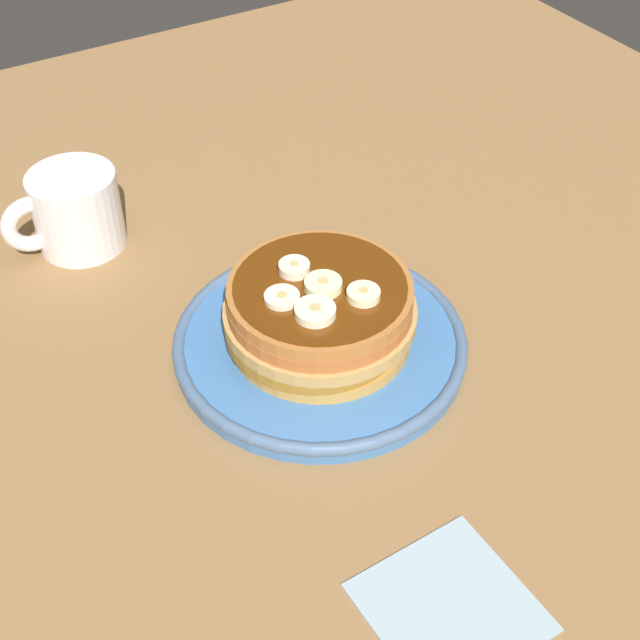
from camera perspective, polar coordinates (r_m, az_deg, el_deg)
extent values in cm
cube|color=olive|center=(81.53, 0.00, -2.79)|extent=(140.00, 140.00, 3.00)
cylinder|color=#3F72B2|center=(79.89, 0.00, -1.60)|extent=(26.14, 26.14, 1.69)
torus|color=#496588|center=(79.48, 0.00, -1.29)|extent=(26.54, 26.54, 1.18)
cylinder|color=#C78F42|center=(79.25, 0.12, -0.60)|extent=(16.22, 16.22, 1.21)
cylinder|color=#A16C23|center=(78.03, -0.44, -0.23)|extent=(15.88, 15.88, 1.21)
cylinder|color=tan|center=(77.18, -0.14, 0.41)|extent=(17.03, 17.03, 1.21)
cylinder|color=#AE6130|center=(76.60, -0.07, 1.22)|extent=(16.20, 16.20, 1.21)
cylinder|color=#AD6A30|center=(75.83, -0.04, 1.92)|extent=(16.09, 16.09, 1.21)
cylinder|color=#592B0A|center=(75.24, 0.00, 2.22)|extent=(14.99, 14.99, 0.16)
cylinder|color=#ECEEB3|center=(74.81, 0.48, 2.35)|extent=(3.24, 3.24, 0.97)
cylinder|color=tan|center=(74.48, 0.49, 2.66)|extent=(0.91, 0.91, 0.08)
cylinder|color=#F5EFC6|center=(72.09, -0.31, 0.51)|extent=(3.44, 3.44, 0.97)
cylinder|color=tan|center=(71.74, -0.32, 0.82)|extent=(0.96, 0.96, 0.08)
cylinder|color=#F9E3C5|center=(76.43, -1.67, 3.35)|extent=(2.74, 2.74, 1.00)
cylinder|color=tan|center=(76.09, -1.68, 3.66)|extent=(0.77, 0.77, 0.08)
cylinder|color=#F2EBB9|center=(73.84, 2.82, 1.63)|extent=(2.85, 2.85, 0.92)
cylinder|color=tan|center=(73.52, 2.83, 1.93)|extent=(0.80, 0.80, 0.08)
cylinder|color=#F5E5C4|center=(73.55, -2.38, 1.32)|extent=(3.03, 3.03, 0.67)
cylinder|color=tan|center=(73.30, -2.39, 1.54)|extent=(0.85, 0.85, 0.08)
cylinder|color=white|center=(93.76, -15.39, 6.84)|extent=(8.92, 8.92, 8.21)
cylinder|color=black|center=(91.97, -15.75, 8.50)|extent=(7.59, 7.59, 0.49)
torus|color=white|center=(93.04, -18.08, 5.90)|extent=(6.20, 1.61, 6.20)
cube|color=#99B2BF|center=(65.21, 8.38, -17.80)|extent=(11.26, 11.26, 0.30)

